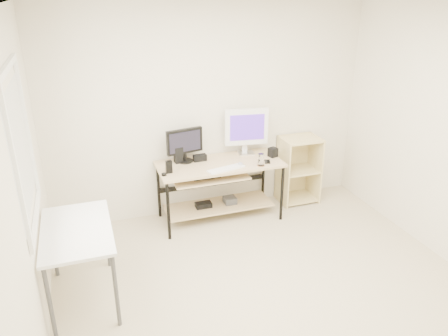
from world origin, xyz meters
name	(u,v)px	position (x,y,z in m)	size (l,w,h in m)	color
room	(265,171)	(-0.14, 0.04, 1.32)	(4.01, 4.01, 2.62)	beige
desk	(218,179)	(-0.03, 1.66, 0.54)	(1.50, 0.65, 0.75)	tan
side_table	(77,237)	(-1.68, 0.60, 0.67)	(0.60, 1.00, 0.75)	white
shelf_unit	(297,169)	(1.15, 1.82, 0.45)	(0.50, 0.40, 0.90)	beige
black_monitor	(185,143)	(-0.38, 1.83, 0.99)	(0.45, 0.19, 0.41)	black
white_imac	(246,128)	(0.42, 1.85, 1.09)	(0.55, 0.17, 0.58)	silver
keyboard	(226,169)	(0.01, 1.44, 0.76)	(0.46, 0.13, 0.02)	white
mouse	(241,164)	(0.21, 1.50, 0.77)	(0.06, 0.10, 0.03)	#AEAEB3
center_speaker	(200,158)	(-0.21, 1.80, 0.79)	(0.16, 0.07, 0.08)	black
speaker_left	(178,154)	(-0.47, 1.83, 0.86)	(0.11, 0.11, 0.20)	black
speaker_right	(273,152)	(0.69, 1.64, 0.81)	(0.10, 0.10, 0.11)	black
audio_controller	(169,167)	(-0.64, 1.56, 0.82)	(0.07, 0.05, 0.15)	black
volume_puck	(164,175)	(-0.71, 1.50, 0.76)	(0.06, 0.06, 0.02)	black
smartphone	(267,162)	(0.56, 1.50, 0.75)	(0.07, 0.12, 0.01)	black
coaster	(261,165)	(0.43, 1.42, 0.75)	(0.09, 0.09, 0.01)	#956843
drinking_glass	(261,160)	(0.43, 1.42, 0.83)	(0.07, 0.07, 0.14)	white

